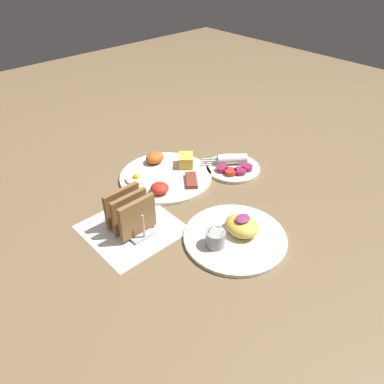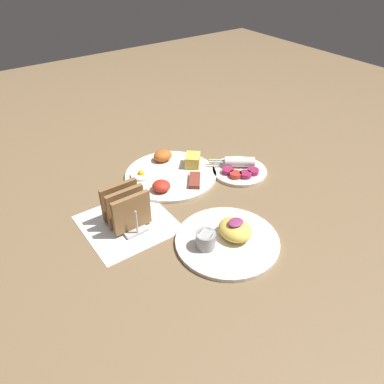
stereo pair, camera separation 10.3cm
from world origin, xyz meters
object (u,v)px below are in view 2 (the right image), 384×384
(plate_condiments, at_px, (240,169))
(plate_breakfast, at_px, (170,173))
(toast_rack, at_px, (126,208))
(plate_foreground, at_px, (227,238))

(plate_condiments, bearing_deg, plate_breakfast, 149.57)
(toast_rack, bearing_deg, plate_foreground, -50.97)
(plate_foreground, bearing_deg, plate_condiments, 43.16)
(plate_condiments, relative_size, toast_rack, 1.45)
(plate_condiments, bearing_deg, toast_rack, -177.80)
(plate_breakfast, height_order, plate_condiments, plate_breakfast)
(plate_breakfast, xyz_separation_m, plate_condiments, (0.19, -0.11, 0.00))
(plate_foreground, relative_size, toast_rack, 2.19)
(plate_foreground, bearing_deg, plate_breakfast, 81.88)
(plate_breakfast, bearing_deg, plate_condiments, -30.43)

